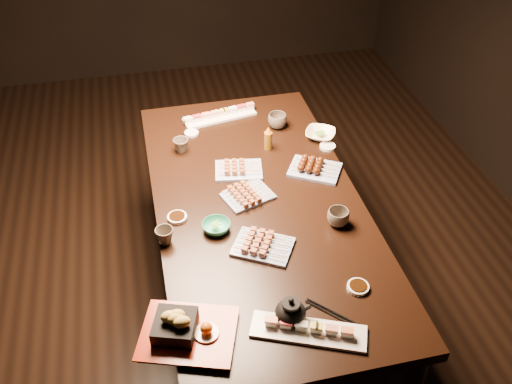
# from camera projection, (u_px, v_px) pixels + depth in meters

# --- Properties ---
(ground) EXTENTS (5.00, 5.00, 0.00)m
(ground) POSITION_uv_depth(u_px,v_px,m) (208.00, 274.00, 3.19)
(ground) COLOR black
(ground) RESTS_ON ground
(dining_table) EXTENTS (1.36, 1.98, 0.75)m
(dining_table) POSITION_uv_depth(u_px,v_px,m) (258.00, 262.00, 2.75)
(dining_table) COLOR black
(dining_table) RESTS_ON ground
(sushi_platter_near) EXTENTS (0.41, 0.26, 0.05)m
(sushi_platter_near) POSITION_uv_depth(u_px,v_px,m) (309.00, 328.00, 1.96)
(sushi_platter_near) COLOR white
(sushi_platter_near) RESTS_ON dining_table
(sushi_platter_far) EXTENTS (0.40, 0.18, 0.05)m
(sushi_platter_far) POSITION_uv_depth(u_px,v_px,m) (220.00, 114.00, 3.04)
(sushi_platter_far) COLOR white
(sushi_platter_far) RESTS_ON dining_table
(yakitori_plate_center) EXTENTS (0.25, 0.21, 0.05)m
(yakitori_plate_center) POSITION_uv_depth(u_px,v_px,m) (248.00, 193.00, 2.52)
(yakitori_plate_center) COLOR #828EB6
(yakitori_plate_center) RESTS_ON dining_table
(yakitori_plate_right) EXTENTS (0.28, 0.26, 0.06)m
(yakitori_plate_right) POSITION_uv_depth(u_px,v_px,m) (263.00, 243.00, 2.27)
(yakitori_plate_right) COLOR #828EB6
(yakitori_plate_right) RESTS_ON dining_table
(yakitori_plate_left) EXTENTS (0.24, 0.19, 0.06)m
(yakitori_plate_left) POSITION_uv_depth(u_px,v_px,m) (239.00, 167.00, 2.66)
(yakitori_plate_left) COLOR #828EB6
(yakitori_plate_left) RESTS_ON dining_table
(tsukune_plate) EXTENTS (0.29, 0.26, 0.06)m
(tsukune_plate) POSITION_uv_depth(u_px,v_px,m) (315.00, 166.00, 2.67)
(tsukune_plate) COLOR #828EB6
(tsukune_plate) RESTS_ON dining_table
(edamame_bowl_green) EXTENTS (0.16, 0.16, 0.04)m
(edamame_bowl_green) POSITION_uv_depth(u_px,v_px,m) (216.00, 227.00, 2.36)
(edamame_bowl_green) COLOR #309471
(edamame_bowl_green) RESTS_ON dining_table
(edamame_bowl_cream) EXTENTS (0.20, 0.20, 0.04)m
(edamame_bowl_cream) POSITION_uv_depth(u_px,v_px,m) (320.00, 134.00, 2.89)
(edamame_bowl_cream) COLOR beige
(edamame_bowl_cream) RESTS_ON dining_table
(tempura_tray) EXTENTS (0.39, 0.35, 0.12)m
(tempura_tray) POSITION_uv_depth(u_px,v_px,m) (187.00, 326.00, 1.92)
(tempura_tray) COLOR black
(tempura_tray) RESTS_ON dining_table
(teacup_near_left) EXTENTS (0.11, 0.11, 0.07)m
(teacup_near_left) POSITION_uv_depth(u_px,v_px,m) (165.00, 236.00, 2.29)
(teacup_near_left) COLOR #4F463C
(teacup_near_left) RESTS_ON dining_table
(teacup_mid_right) EXTENTS (0.11, 0.11, 0.07)m
(teacup_mid_right) POSITION_uv_depth(u_px,v_px,m) (338.00, 217.00, 2.38)
(teacup_mid_right) COLOR #4F463C
(teacup_mid_right) RESTS_ON dining_table
(teacup_far_left) EXTENTS (0.10, 0.10, 0.07)m
(teacup_far_left) POSITION_uv_depth(u_px,v_px,m) (181.00, 146.00, 2.79)
(teacup_far_left) COLOR #4F463C
(teacup_far_left) RESTS_ON dining_table
(teacup_far_right) EXTENTS (0.11, 0.11, 0.08)m
(teacup_far_right) POSITION_uv_depth(u_px,v_px,m) (277.00, 121.00, 2.95)
(teacup_far_right) COLOR #4F463C
(teacup_far_right) RESTS_ON dining_table
(teapot) EXTENTS (0.13, 0.13, 0.11)m
(teapot) POSITION_uv_depth(u_px,v_px,m) (291.00, 310.00, 1.98)
(teapot) COLOR black
(teapot) RESTS_ON dining_table
(condiment_bottle) EXTENTS (0.05, 0.05, 0.12)m
(condiment_bottle) POSITION_uv_depth(u_px,v_px,m) (268.00, 138.00, 2.79)
(condiment_bottle) COLOR brown
(condiment_bottle) RESTS_ON dining_table
(sauce_dish_west) EXTENTS (0.12, 0.12, 0.01)m
(sauce_dish_west) POSITION_uv_depth(u_px,v_px,m) (177.00, 217.00, 2.42)
(sauce_dish_west) COLOR white
(sauce_dish_west) RESTS_ON dining_table
(sauce_dish_east) EXTENTS (0.10, 0.10, 0.01)m
(sauce_dish_east) POSITION_uv_depth(u_px,v_px,m) (328.00, 147.00, 2.83)
(sauce_dish_east) COLOR white
(sauce_dish_east) RESTS_ON dining_table
(sauce_dish_se) EXTENTS (0.10, 0.10, 0.01)m
(sauce_dish_se) POSITION_uv_depth(u_px,v_px,m) (358.00, 287.00, 2.12)
(sauce_dish_se) COLOR white
(sauce_dish_se) RESTS_ON dining_table
(sauce_dish_nw) EXTENTS (0.08, 0.08, 0.01)m
(sauce_dish_nw) POSITION_uv_depth(u_px,v_px,m) (192.00, 133.00, 2.92)
(sauce_dish_nw) COLOR white
(sauce_dish_nw) RESTS_ON dining_table
(chopsticks_near) EXTENTS (0.24, 0.04, 0.01)m
(chopsticks_near) POSITION_uv_depth(u_px,v_px,m) (200.00, 347.00, 1.92)
(chopsticks_near) COLOR black
(chopsticks_near) RESTS_ON dining_table
(chopsticks_se) EXTENTS (0.17, 0.18, 0.01)m
(chopsticks_se) POSITION_uv_depth(u_px,v_px,m) (334.00, 314.00, 2.03)
(chopsticks_se) COLOR black
(chopsticks_se) RESTS_ON dining_table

